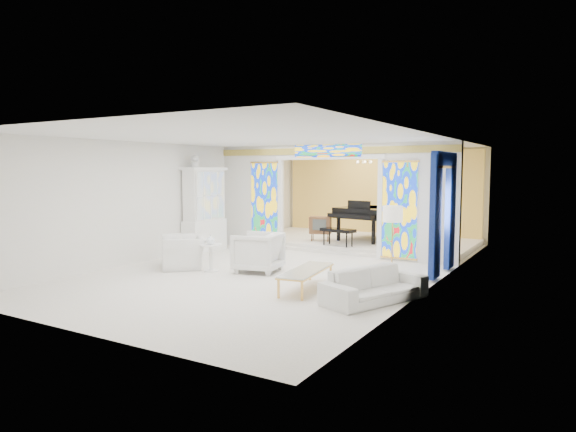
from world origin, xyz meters
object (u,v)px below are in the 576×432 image
Objects in this scene: china_cabinet at (204,210)px; tv_console at (320,225)px; armchair_left at (184,252)px; grand_piano at (376,213)px; armchair_right at (258,252)px; coffee_table at (306,271)px; sofa at (375,285)px.

tv_console is at bearing 45.43° from china_cabinet.
grand_piano is at bearing 110.00° from armchair_left.
armchair_right is at bearing 59.76° from armchair_left.
coffee_table is at bearing -84.88° from tv_console.
china_cabinet is 2.75× the size of armchair_right.
grand_piano is at bearing 42.75° from china_cabinet.
grand_piano is at bearing 98.47° from coffee_table.
tv_console reaches higher than armchair_left.
armchair_right is (1.81, 0.46, 0.08)m from armchair_left.
sofa is 1.48m from coffee_table.
armchair_right is 2.03m from coffee_table.
armchair_left is 3.62m from coffee_table.
china_cabinet is 1.48× the size of coffee_table.
china_cabinet is at bearing 163.22° from armchair_left.
armchair_left is 6.25m from grand_piano.
china_cabinet is 2.37× the size of armchair_left.
sofa is 0.63× the size of grand_piano.
armchair_left is at bearing -125.00° from tv_console.
coffee_table is at bearing -29.19° from china_cabinet.
coffee_table is (1.78, -0.97, -0.09)m from armchair_right.
armchair_left is at bearing 104.93° from sofa.
china_cabinet is 5.16m from grand_piano.
china_cabinet is at bearing -130.38° from armchair_right.
grand_piano reaches higher than armchair_left.
sofa is at bearing 37.53° from armchair_left.
china_cabinet is 6.84m from sofa.
tv_console reaches higher than armchair_right.
coffee_table is 0.58× the size of grand_piano.
armchair_left is (1.11, -2.11, -0.80)m from china_cabinet.
grand_piano is (2.68, 5.61, 0.63)m from armchair_left.
armchair_right is 0.31× the size of grand_piano.
armchair_left reaches higher than sofa.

